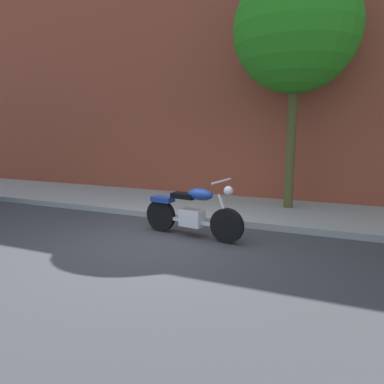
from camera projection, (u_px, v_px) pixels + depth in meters
name	position (u px, v px, depth m)	size (l,w,h in m)	color
ground_plane	(157.00, 243.00, 6.56)	(60.00, 60.00, 0.00)	#38383D
sidewalk	(213.00, 207.00, 9.23)	(23.87, 2.75, 0.14)	#999999
building_facade	(235.00, 72.00, 10.10)	(23.87, 0.50, 7.17)	brown
motorcycle	(192.00, 213.00, 6.88)	(2.10, 0.74, 1.13)	black
street_tree	(296.00, 30.00, 8.17)	(2.84, 2.84, 5.67)	#4D4B24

